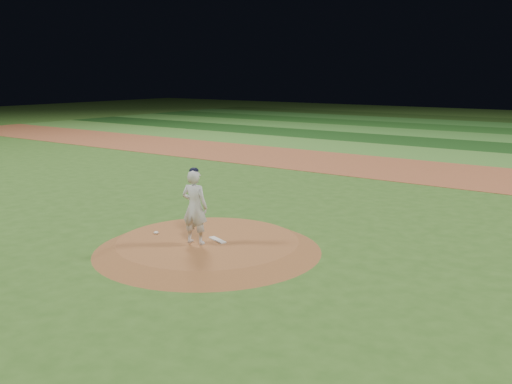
% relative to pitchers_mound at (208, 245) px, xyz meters
% --- Properties ---
extents(ground, '(120.00, 120.00, 0.00)m').
position_rel_pitchers_mound_xyz_m(ground, '(0.00, 0.00, -0.12)').
color(ground, '#325D1E').
rests_on(ground, ground).
extents(infield_dirt_band, '(70.00, 6.00, 0.02)m').
position_rel_pitchers_mound_xyz_m(infield_dirt_band, '(0.00, 14.00, -0.12)').
color(infield_dirt_band, brown).
rests_on(infield_dirt_band, ground).
extents(outfield_stripe_0, '(70.00, 5.00, 0.02)m').
position_rel_pitchers_mound_xyz_m(outfield_stripe_0, '(0.00, 19.50, -0.12)').
color(outfield_stripe_0, '#427B2D').
rests_on(outfield_stripe_0, ground).
extents(outfield_stripe_1, '(70.00, 5.00, 0.02)m').
position_rel_pitchers_mound_xyz_m(outfield_stripe_1, '(0.00, 24.50, -0.12)').
color(outfield_stripe_1, '#163F14').
rests_on(outfield_stripe_1, ground).
extents(outfield_stripe_2, '(70.00, 5.00, 0.02)m').
position_rel_pitchers_mound_xyz_m(outfield_stripe_2, '(0.00, 29.50, -0.12)').
color(outfield_stripe_2, '#3B7B2C').
rests_on(outfield_stripe_2, ground).
extents(pitchers_mound, '(5.50, 5.50, 0.25)m').
position_rel_pitchers_mound_xyz_m(pitchers_mound, '(0.00, 0.00, 0.00)').
color(pitchers_mound, brown).
rests_on(pitchers_mound, ground).
extents(pitching_rubber, '(0.62, 0.35, 0.03)m').
position_rel_pitchers_mound_xyz_m(pitching_rubber, '(0.21, 0.11, 0.14)').
color(pitching_rubber, silver).
rests_on(pitching_rubber, pitchers_mound).
extents(rosin_bag, '(0.12, 0.12, 0.07)m').
position_rel_pitchers_mound_xyz_m(rosin_bag, '(-1.41, -0.35, 0.16)').
color(rosin_bag, white).
rests_on(rosin_bag, pitchers_mound).
extents(pitcher_on_mound, '(0.72, 0.55, 1.83)m').
position_rel_pitchers_mound_xyz_m(pitcher_on_mound, '(-0.07, -0.37, 1.02)').
color(pitcher_on_mound, silver).
rests_on(pitcher_on_mound, pitchers_mound).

